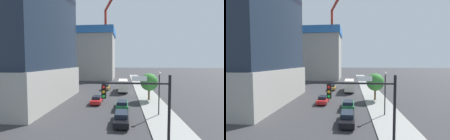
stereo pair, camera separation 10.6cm
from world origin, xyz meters
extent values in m
cube|color=gray|center=(7.96, 20.00, 0.07)|extent=(4.71, 120.00, 0.15)
cube|color=#9E9B93|center=(-19.98, 19.30, 3.22)|extent=(21.94, 19.80, 6.45)
cube|color=#9E9B93|center=(-10.11, 59.14, 11.41)|extent=(15.80, 15.01, 22.82)
cube|color=#2D6BB7|center=(-10.11, 59.14, 21.32)|extent=(16.75, 15.91, 3.00)
cube|color=red|center=(-5.37, 54.64, 14.82)|extent=(0.90, 0.90, 29.64)
cube|color=red|center=(-3.05, 47.79, 29.64)|extent=(5.31, 13.93, 0.70)
cylinder|color=black|center=(6.00, 3.65, 3.49)|extent=(0.20, 0.20, 6.67)
cylinder|color=black|center=(2.91, 3.65, 6.19)|extent=(6.19, 0.14, 0.14)
cube|color=black|center=(1.22, 3.65, 5.57)|extent=(0.32, 0.36, 1.05)
sphere|color=red|center=(1.22, 3.46, 5.91)|extent=(0.22, 0.22, 0.22)
sphere|color=orange|center=(1.22, 3.46, 5.57)|extent=(0.22, 0.22, 0.22)
sphere|color=green|center=(1.22, 3.46, 5.23)|extent=(0.22, 0.22, 0.22)
cube|color=white|center=(3.84, 3.65, 6.54)|extent=(1.10, 0.04, 0.36)
cylinder|color=black|center=(7.71, 14.09, 3.06)|extent=(0.16, 0.16, 5.83)
sphere|color=silver|center=(7.71, 14.09, 6.16)|extent=(0.44, 0.44, 0.44)
cylinder|color=brown|center=(7.66, 22.39, 1.30)|extent=(0.36, 0.36, 2.30)
sphere|color=#387F33|center=(7.66, 22.39, 3.76)|extent=(3.50, 3.50, 3.50)
cube|color=#AD8938|center=(-2.42, 33.05, 0.63)|extent=(1.75, 4.42, 0.67)
cube|color=#19212D|center=(-2.42, 32.92, 1.23)|extent=(1.47, 1.97, 0.53)
cylinder|color=black|center=(-3.19, 34.56, 0.35)|extent=(0.22, 0.69, 0.69)
cylinder|color=black|center=(-1.65, 34.56, 0.35)|extent=(0.22, 0.69, 0.69)
cylinder|color=black|center=(-3.19, 31.55, 0.35)|extent=(0.22, 0.69, 0.69)
cylinder|color=black|center=(-1.65, 31.55, 0.35)|extent=(0.22, 0.69, 0.69)
cube|color=red|center=(-2.42, 19.71, 0.58)|extent=(1.79, 4.37, 0.63)
cube|color=#19212D|center=(-2.42, 19.53, 1.15)|extent=(1.50, 1.86, 0.50)
cylinder|color=black|center=(-3.21, 21.20, 0.31)|extent=(0.22, 0.63, 0.63)
cylinder|color=black|center=(-1.63, 21.20, 0.31)|extent=(0.22, 0.63, 0.63)
cylinder|color=black|center=(-3.21, 18.22, 0.31)|extent=(0.22, 0.63, 0.63)
cylinder|color=black|center=(-1.63, 18.22, 0.31)|extent=(0.22, 0.63, 0.63)
cube|color=black|center=(2.38, 10.96, 0.62)|extent=(1.80, 4.54, 0.68)
cube|color=#19212D|center=(2.38, 10.94, 1.23)|extent=(1.52, 2.25, 0.53)
cylinder|color=black|center=(1.59, 12.50, 0.33)|extent=(0.22, 0.67, 0.67)
cylinder|color=black|center=(3.17, 12.50, 0.33)|extent=(0.22, 0.67, 0.67)
cylinder|color=black|center=(1.59, 9.41, 0.33)|extent=(0.22, 0.67, 0.67)
cylinder|color=black|center=(3.17, 9.41, 0.33)|extent=(0.22, 0.67, 0.67)
cube|color=#1E6638|center=(2.38, 16.95, 0.61)|extent=(1.90, 4.28, 0.66)
cube|color=#19212D|center=(2.38, 16.22, 1.21)|extent=(1.60, 2.06, 0.52)
cylinder|color=black|center=(1.54, 18.41, 0.33)|extent=(0.22, 0.67, 0.67)
cylinder|color=black|center=(3.22, 18.41, 0.33)|extent=(0.22, 0.67, 0.67)
cylinder|color=black|center=(1.54, 15.49, 0.33)|extent=(0.22, 0.67, 0.67)
cylinder|color=black|center=(3.22, 15.49, 0.33)|extent=(0.22, 0.67, 0.67)
cube|color=silver|center=(2.38, 34.02, 1.64)|extent=(2.25, 2.20, 2.16)
cube|color=silver|center=(2.38, 30.02, 1.88)|extent=(2.25, 5.51, 2.64)
cylinder|color=black|center=(1.39, 34.02, 0.46)|extent=(0.30, 0.91, 0.91)
cylinder|color=black|center=(3.37, 34.02, 0.46)|extent=(0.30, 0.91, 0.91)
cylinder|color=black|center=(1.39, 28.64, 0.46)|extent=(0.30, 0.91, 0.91)
cylinder|color=black|center=(3.37, 28.64, 0.46)|extent=(0.30, 0.91, 0.91)
camera|label=1|loc=(2.76, -6.97, 7.74)|focal=23.18mm
camera|label=2|loc=(2.87, -6.96, 7.74)|focal=23.18mm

